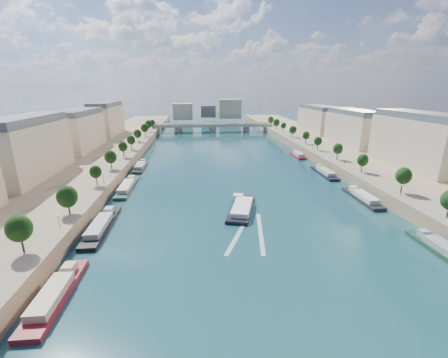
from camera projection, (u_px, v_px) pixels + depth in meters
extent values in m
plane|color=#0D2D3A|center=(229.00, 171.00, 151.14)|extent=(700.00, 700.00, 0.00)
cube|color=#9E8460|center=(81.00, 170.00, 143.84)|extent=(44.00, 520.00, 5.00)
cube|color=#9E8460|center=(365.00, 163.00, 156.97)|extent=(44.00, 520.00, 5.00)
cube|color=gray|center=(112.00, 164.00, 144.46)|extent=(14.00, 520.00, 0.10)
cube|color=gray|center=(339.00, 159.00, 154.85)|extent=(14.00, 520.00, 0.10)
cylinder|color=#382B1E|center=(24.00, 247.00, 66.07)|extent=(0.50, 0.50, 3.82)
ellipsoid|color=black|center=(21.00, 232.00, 65.02)|extent=(4.80, 4.80, 5.52)
cylinder|color=#382B1E|center=(68.00, 206.00, 88.91)|extent=(0.50, 0.50, 3.82)
ellipsoid|color=black|center=(66.00, 195.00, 87.85)|extent=(4.80, 4.80, 5.52)
cylinder|color=#382B1E|center=(94.00, 182.00, 111.75)|extent=(0.50, 0.50, 3.82)
ellipsoid|color=black|center=(92.00, 172.00, 110.69)|extent=(4.80, 4.80, 5.52)
cylinder|color=#382B1E|center=(111.00, 166.00, 134.58)|extent=(0.50, 0.50, 3.82)
ellipsoid|color=black|center=(110.00, 158.00, 133.53)|extent=(4.80, 4.80, 5.52)
cylinder|color=#382B1E|center=(123.00, 154.00, 157.42)|extent=(0.50, 0.50, 3.82)
ellipsoid|color=black|center=(122.00, 148.00, 156.36)|extent=(4.80, 4.80, 5.52)
cylinder|color=#382B1E|center=(132.00, 146.00, 180.25)|extent=(0.50, 0.50, 3.82)
ellipsoid|color=black|center=(131.00, 140.00, 179.20)|extent=(4.80, 4.80, 5.52)
cylinder|color=#382B1E|center=(139.00, 139.00, 203.09)|extent=(0.50, 0.50, 3.82)
ellipsoid|color=black|center=(138.00, 134.00, 202.03)|extent=(4.80, 4.80, 5.52)
cylinder|color=#382B1E|center=(144.00, 134.00, 225.92)|extent=(0.50, 0.50, 3.82)
ellipsoid|color=black|center=(144.00, 129.00, 224.87)|extent=(4.80, 4.80, 5.52)
cylinder|color=#382B1E|center=(149.00, 130.00, 248.76)|extent=(0.50, 0.50, 3.82)
ellipsoid|color=black|center=(149.00, 125.00, 247.70)|extent=(4.80, 4.80, 5.52)
cylinder|color=#382B1E|center=(153.00, 126.00, 271.60)|extent=(0.50, 0.50, 3.82)
ellipsoid|color=black|center=(152.00, 122.00, 270.54)|extent=(4.80, 4.80, 5.52)
cylinder|color=#382B1E|center=(398.00, 186.00, 106.55)|extent=(0.50, 0.50, 3.82)
ellipsoid|color=black|center=(400.00, 177.00, 105.49)|extent=(4.80, 4.80, 5.52)
cylinder|color=#382B1E|center=(362.00, 169.00, 129.39)|extent=(0.50, 0.50, 3.82)
ellipsoid|color=black|center=(363.00, 161.00, 128.33)|extent=(4.80, 4.80, 5.52)
cylinder|color=#382B1E|center=(337.00, 157.00, 152.22)|extent=(0.50, 0.50, 3.82)
ellipsoid|color=black|center=(338.00, 150.00, 151.17)|extent=(4.80, 4.80, 5.52)
cylinder|color=#382B1E|center=(318.00, 148.00, 175.06)|extent=(0.50, 0.50, 3.82)
ellipsoid|color=black|center=(319.00, 141.00, 174.00)|extent=(4.80, 4.80, 5.52)
cylinder|color=#382B1E|center=(304.00, 141.00, 197.89)|extent=(0.50, 0.50, 3.82)
ellipsoid|color=black|center=(304.00, 135.00, 196.84)|extent=(4.80, 4.80, 5.52)
cylinder|color=#382B1E|center=(293.00, 135.00, 220.73)|extent=(0.50, 0.50, 3.82)
ellipsoid|color=black|center=(293.00, 130.00, 219.67)|extent=(4.80, 4.80, 5.52)
cylinder|color=#382B1E|center=(283.00, 131.00, 243.56)|extent=(0.50, 0.50, 3.82)
ellipsoid|color=black|center=(284.00, 126.00, 242.51)|extent=(4.80, 4.80, 5.52)
cylinder|color=#382B1E|center=(276.00, 127.00, 266.40)|extent=(0.50, 0.50, 3.82)
ellipsoid|color=black|center=(276.00, 123.00, 265.34)|extent=(4.80, 4.80, 5.52)
cylinder|color=#382B1E|center=(269.00, 124.00, 289.24)|extent=(0.50, 0.50, 3.82)
ellipsoid|color=black|center=(269.00, 120.00, 288.18)|extent=(4.80, 4.80, 5.52)
cylinder|color=black|center=(59.00, 223.00, 77.69)|extent=(0.14, 0.14, 4.00)
sphere|color=#FFE5B2|center=(58.00, 215.00, 77.08)|extent=(0.36, 0.36, 0.36)
cylinder|color=black|center=(103.00, 178.00, 115.75)|extent=(0.14, 0.14, 4.00)
sphere|color=#FFE5B2|center=(103.00, 173.00, 115.14)|extent=(0.36, 0.36, 0.36)
cylinder|color=black|center=(126.00, 156.00, 153.81)|extent=(0.14, 0.14, 4.00)
sphere|color=#FFE5B2|center=(126.00, 152.00, 153.20)|extent=(0.36, 0.36, 0.36)
cylinder|color=black|center=(139.00, 142.00, 191.87)|extent=(0.14, 0.14, 4.00)
sphere|color=#FFE5B2|center=(139.00, 139.00, 191.26)|extent=(0.36, 0.36, 0.36)
cylinder|color=black|center=(148.00, 133.00, 229.93)|extent=(0.14, 0.14, 4.00)
sphere|color=#FFE5B2|center=(148.00, 130.00, 229.32)|extent=(0.36, 0.36, 0.36)
cylinder|color=black|center=(401.00, 191.00, 101.54)|extent=(0.14, 0.14, 4.00)
sphere|color=#FFE5B2|center=(402.00, 185.00, 100.92)|extent=(0.36, 0.36, 0.36)
cylinder|color=black|center=(345.00, 163.00, 139.60)|extent=(0.14, 0.14, 4.00)
sphere|color=#FFE5B2|center=(345.00, 158.00, 138.98)|extent=(0.36, 0.36, 0.36)
cylinder|color=black|center=(312.00, 146.00, 177.66)|extent=(0.14, 0.14, 4.00)
sphere|color=#FFE5B2|center=(313.00, 143.00, 177.04)|extent=(0.36, 0.36, 0.36)
cylinder|color=black|center=(291.00, 136.00, 215.72)|extent=(0.14, 0.14, 4.00)
sphere|color=#FFE5B2|center=(292.00, 133.00, 215.10)|extent=(0.36, 0.36, 0.36)
cylinder|color=black|center=(277.00, 129.00, 253.78)|extent=(0.14, 0.14, 4.00)
sphere|color=#FFE5B2|center=(277.00, 126.00, 253.16)|extent=(0.36, 0.36, 0.36)
cube|color=#C6B499|center=(29.00, 153.00, 122.81)|extent=(16.00, 52.00, 20.00)
cube|color=#474C54|center=(23.00, 124.00, 119.40)|extent=(14.72, 50.44, 3.20)
cube|color=#C6B499|center=(80.00, 132.00, 178.00)|extent=(16.00, 52.00, 20.00)
cube|color=#474C54|center=(77.00, 112.00, 174.59)|extent=(14.72, 50.44, 3.20)
cube|color=#C6B499|center=(107.00, 122.00, 233.18)|extent=(16.00, 52.00, 20.00)
cube|color=#474C54|center=(105.00, 106.00, 229.77)|extent=(14.72, 50.44, 3.20)
cube|color=#C6B499|center=(416.00, 145.00, 138.31)|extent=(16.00, 52.00, 20.00)
cube|color=#474C54|center=(421.00, 120.00, 134.90)|extent=(14.72, 50.44, 3.20)
cube|color=#C6B499|center=(353.00, 129.00, 193.49)|extent=(16.00, 52.00, 20.00)
cube|color=#474C54|center=(355.00, 110.00, 190.09)|extent=(14.72, 50.44, 3.20)
cube|color=#C6B499|center=(318.00, 120.00, 248.68)|extent=(16.00, 52.00, 20.00)
cube|color=#474C54|center=(319.00, 105.00, 245.27)|extent=(14.72, 50.44, 3.20)
cube|color=#C6B499|center=(183.00, 111.00, 344.11)|extent=(22.00, 18.00, 18.00)
cube|color=#C6B499|center=(230.00, 109.00, 358.05)|extent=(26.00, 20.00, 22.00)
cube|color=#474C54|center=(208.00, 111.00, 371.22)|extent=(18.00, 16.00, 14.00)
cube|color=#C1B79E|center=(213.00, 125.00, 281.93)|extent=(112.00, 11.00, 2.20)
cube|color=#C1B79E|center=(213.00, 124.00, 276.73)|extent=(112.00, 0.80, 0.90)
cube|color=#C1B79E|center=(212.00, 123.00, 286.24)|extent=(112.00, 0.80, 0.90)
cylinder|color=#C1B79E|center=(179.00, 130.00, 280.10)|extent=(6.40, 6.40, 5.00)
cylinder|color=#C1B79E|center=(213.00, 129.00, 283.01)|extent=(6.40, 6.40, 5.00)
cylinder|color=#C1B79E|center=(246.00, 129.00, 285.93)|extent=(6.40, 6.40, 5.00)
cube|color=#C1B79E|center=(157.00, 130.00, 278.27)|extent=(6.00, 12.00, 5.00)
cube|color=#C1B79E|center=(267.00, 129.00, 287.75)|extent=(6.00, 12.00, 5.00)
cube|color=black|center=(241.00, 209.00, 103.68)|extent=(13.49, 25.72, 1.77)
cube|color=white|center=(242.00, 207.00, 101.30)|extent=(9.93, 17.04, 1.59)
cube|color=white|center=(238.00, 197.00, 110.21)|extent=(4.20, 3.81, 1.80)
cube|color=silver|center=(239.00, 233.00, 87.29)|extent=(11.14, 24.45, 0.04)
cube|color=silver|center=(260.00, 232.00, 87.87)|extent=(5.11, 25.88, 0.04)
cube|color=maroon|center=(56.00, 296.00, 60.49)|extent=(5.00, 23.77, 1.80)
cube|color=#C0B090|center=(51.00, 295.00, 58.18)|extent=(4.10, 13.07, 1.60)
cube|color=#C0B090|center=(69.00, 268.00, 66.74)|extent=(2.50, 2.85, 1.80)
cube|color=black|center=(102.00, 227.00, 90.45)|extent=(5.00, 28.39, 1.80)
cube|color=#A1A7AC|center=(99.00, 225.00, 87.79)|extent=(4.10, 15.62, 1.60)
cube|color=#A1A7AC|center=(109.00, 210.00, 98.03)|extent=(2.50, 3.41, 1.80)
cube|color=#1A4238|center=(128.00, 188.00, 125.30)|extent=(5.00, 28.82, 1.80)
cube|color=beige|center=(126.00, 186.00, 122.61)|extent=(4.10, 15.85, 1.60)
cube|color=beige|center=(131.00, 178.00, 133.00)|extent=(2.50, 3.46, 1.80)
cube|color=#2A2A2D|center=(141.00, 168.00, 156.84)|extent=(5.00, 23.22, 1.80)
cube|color=#93949B|center=(140.00, 165.00, 154.57)|extent=(4.10, 12.77, 1.60)
cube|color=#93949B|center=(143.00, 161.00, 162.94)|extent=(2.50, 2.79, 1.80)
cube|color=#1B442E|center=(439.00, 250.00, 77.58)|extent=(5.00, 19.44, 1.80)
cube|color=#97989F|center=(445.00, 247.00, 75.60)|extent=(4.10, 10.69, 1.60)
cube|color=#97989F|center=(424.00, 233.00, 82.60)|extent=(2.50, 2.33, 1.80)
cube|color=#232326|center=(362.00, 199.00, 112.95)|extent=(5.00, 22.99, 1.80)
cube|color=silver|center=(365.00, 196.00, 110.70)|extent=(4.10, 12.65, 1.60)
cube|color=silver|center=(353.00, 189.00, 118.98)|extent=(2.50, 2.76, 1.80)
cube|color=#171A34|center=(324.00, 174.00, 145.80)|extent=(5.00, 23.57, 1.80)
cube|color=beige|center=(326.00, 172.00, 143.51)|extent=(4.10, 12.96, 1.60)
cube|color=beige|center=(319.00, 167.00, 152.00)|extent=(2.50, 2.83, 1.80)
cube|color=maroon|center=(298.00, 156.00, 182.97)|extent=(5.00, 18.02, 1.80)
cube|color=#B5BAC2|center=(299.00, 154.00, 181.10)|extent=(4.10, 9.91, 1.60)
cube|color=#B5BAC2|center=(295.00, 152.00, 187.59)|extent=(2.50, 2.16, 1.80)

